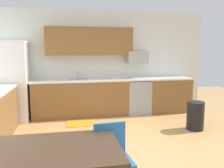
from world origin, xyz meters
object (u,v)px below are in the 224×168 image
at_px(chair_near_table, 112,154).
at_px(trash_bin, 195,116).
at_px(refrigerator, 11,81).
at_px(microwave, 137,57).
at_px(dining_table, 48,155).
at_px(oven_range, 137,96).

bearing_deg(chair_near_table, trash_bin, 41.34).
relative_size(refrigerator, microwave, 3.52).
height_order(chair_near_table, trash_bin, chair_near_table).
bearing_deg(dining_table, chair_near_table, 22.62).
distance_m(oven_range, microwave, 1.04).
bearing_deg(microwave, refrigerator, -176.71).
distance_m(refrigerator, dining_table, 3.82).
distance_m(refrigerator, oven_range, 3.17).
bearing_deg(trash_bin, refrigerator, 159.86).
bearing_deg(chair_near_table, oven_range, 68.25).
bearing_deg(trash_bin, oven_range, 118.05).
bearing_deg(oven_range, dining_table, -118.86).
relative_size(oven_range, trash_bin, 1.52).
bearing_deg(microwave, trash_bin, -63.43).
xyz_separation_m(oven_range, chair_near_table, (-1.38, -3.46, 0.05)).
xyz_separation_m(dining_table, chair_near_table, (0.68, 0.28, -0.19)).
relative_size(dining_table, trash_bin, 2.33).
bearing_deg(refrigerator, dining_table, -73.70).
xyz_separation_m(microwave, chair_near_table, (-1.38, -3.56, -0.98)).
xyz_separation_m(chair_near_table, trash_bin, (2.19, 1.93, -0.20)).
bearing_deg(refrigerator, microwave, 3.29).
bearing_deg(microwave, oven_range, -90.00).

